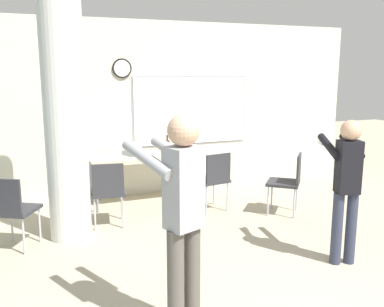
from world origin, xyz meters
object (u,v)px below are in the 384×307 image
(bottle_on_table, at_px, (167,146))
(person_playing_side, at_px, (346,180))
(chair_mid_room, at_px, (289,179))
(person_playing_front, at_px, (181,209))
(chair_table_left, at_px, (108,189))
(folding_table, at_px, (147,158))
(chair_table_right, at_px, (213,177))
(chair_near_pillar, at_px, (12,207))

(bottle_on_table, xyz_separation_m, person_playing_side, (0.98, -2.91, 0.05))
(chair_mid_room, bearing_deg, bottle_on_table, 134.56)
(person_playing_front, bearing_deg, bottle_on_table, 73.29)
(chair_table_left, bearing_deg, person_playing_front, -87.97)
(folding_table, height_order, person_playing_side, person_playing_side)
(person_playing_side, relative_size, person_playing_front, 0.89)
(chair_table_right, relative_size, person_playing_side, 0.57)
(bottle_on_table, height_order, chair_mid_room, bottle_on_table)
(chair_near_pillar, relative_size, chair_table_right, 1.00)
(folding_table, height_order, person_playing_front, person_playing_front)
(chair_table_left, bearing_deg, folding_table, 48.69)
(chair_table_left, xyz_separation_m, person_playing_side, (2.11, -1.97, 0.39))
(folding_table, relative_size, chair_table_right, 2.01)
(person_playing_front, bearing_deg, folding_table, 78.74)
(chair_near_pillar, height_order, person_playing_side, person_playing_side)
(bottle_on_table, bearing_deg, chair_table_right, -64.85)
(folding_table, distance_m, chair_near_pillar, 2.27)
(folding_table, bearing_deg, chair_table_left, -131.31)
(chair_near_pillar, xyz_separation_m, person_playing_front, (1.24, -2.17, 0.50))
(chair_table_left, bearing_deg, chair_table_right, 2.91)
(chair_mid_room, bearing_deg, chair_table_right, 151.78)
(chair_table_left, height_order, person_playing_front, person_playing_front)
(folding_table, xyz_separation_m, chair_near_pillar, (-1.91, -1.21, -0.18))
(chair_near_pillar, distance_m, person_playing_front, 2.55)
(person_playing_front, bearing_deg, chair_table_right, 60.91)
(folding_table, relative_size, chair_table_left, 2.01)
(chair_table_right, height_order, person_playing_front, person_playing_front)
(bottle_on_table, xyz_separation_m, person_playing_front, (-1.04, -3.45, 0.16))
(chair_near_pillar, bearing_deg, person_playing_front, -60.33)
(chair_near_pillar, xyz_separation_m, person_playing_side, (3.25, -1.63, 0.39))
(chair_table_right, relative_size, person_playing_front, 0.51)
(folding_table, xyz_separation_m, chair_table_left, (-0.76, -0.87, -0.18))
(chair_mid_room, distance_m, person_playing_side, 1.63)
(folding_table, relative_size, chair_near_pillar, 2.01)
(folding_table, height_order, bottle_on_table, bottle_on_table)
(chair_table_right, bearing_deg, chair_near_pillar, -171.09)
(folding_table, distance_m, chair_table_left, 1.17)
(folding_table, bearing_deg, person_playing_side, -64.61)
(chair_near_pillar, distance_m, person_playing_side, 3.66)
(person_playing_side, bearing_deg, bottle_on_table, 108.67)
(chair_table_left, distance_m, chair_near_pillar, 1.20)
(chair_table_left, height_order, chair_near_pillar, same)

